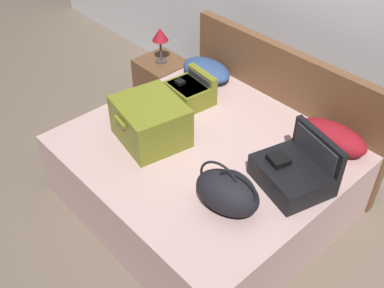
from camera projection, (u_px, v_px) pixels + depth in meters
ground_plane at (165, 227)px, 3.44m from camera, size 12.00×12.00×0.00m
back_wall at (325, 1)px, 3.46m from camera, size 8.00×0.10×2.60m
bed at (204, 175)px, 3.47m from camera, size 1.87×1.69×0.56m
headboard at (282, 105)px, 3.78m from camera, size 1.91×0.08×1.02m
hard_case_large at (150, 121)px, 3.26m from camera, size 0.56×0.51×0.31m
hard_case_medium at (294, 172)px, 2.94m from camera, size 0.55×0.50×0.35m
hard_case_small at (190, 92)px, 3.66m from camera, size 0.35×0.33×0.24m
duffel_bag at (227, 192)px, 2.76m from camera, size 0.47×0.35×0.34m
pillow_near_headboard at (206, 70)px, 3.97m from camera, size 0.49×0.33×0.15m
pillow_center_head at (332, 137)px, 3.23m from camera, size 0.54×0.30×0.19m
nightstand at (163, 85)px, 4.48m from camera, size 0.44×0.40×0.52m
table_lamp at (160, 36)px, 4.14m from camera, size 0.15×0.15×0.34m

